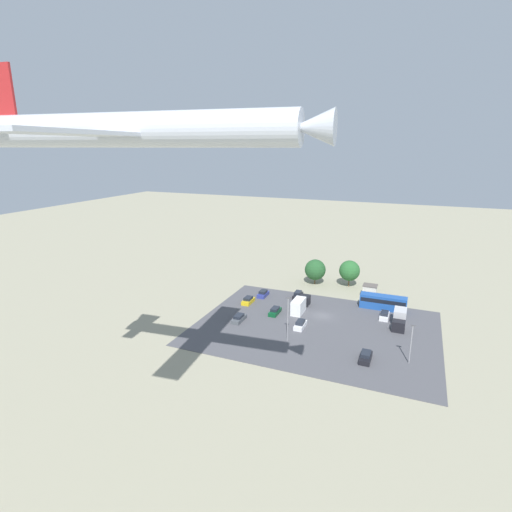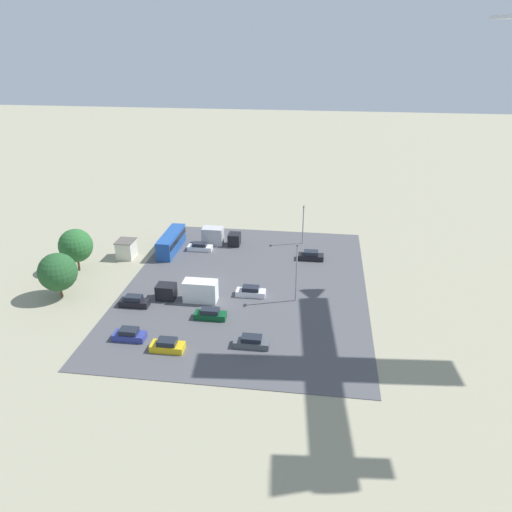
% 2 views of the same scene
% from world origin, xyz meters
% --- Properties ---
extents(ground_plane, '(400.00, 400.00, 0.00)m').
position_xyz_m(ground_plane, '(0.00, 0.00, 0.00)').
color(ground_plane, gray).
extents(parking_lot_surface, '(49.20, 37.27, 0.08)m').
position_xyz_m(parking_lot_surface, '(0.00, 6.49, 0.04)').
color(parking_lot_surface, '#4C4C51').
rests_on(parking_lot_surface, ground).
extents(shed_building, '(3.52, 3.07, 3.20)m').
position_xyz_m(shed_building, '(-8.26, -16.32, 1.61)').
color(shed_building, silver).
rests_on(shed_building, ground).
extents(bus, '(10.49, 2.60, 3.35)m').
position_xyz_m(bus, '(-12.15, -9.24, 1.88)').
color(bus, '#1E4C9E').
rests_on(bus, ground).
extents(parked_car_0, '(1.94, 4.22, 1.54)m').
position_xyz_m(parked_car_0, '(18.56, -0.65, 0.72)').
color(parked_car_0, gold).
rests_on(parked_car_0, ground).
extents(parked_car_1, '(1.76, 4.44, 1.51)m').
position_xyz_m(parked_car_1, '(10.32, 3.00, 0.71)').
color(parked_car_1, '#0C4723').
rests_on(parked_car_1, ground).
extents(parked_car_2, '(1.81, 4.46, 1.51)m').
position_xyz_m(parked_car_2, '(2.98, 7.63, 0.71)').
color(parked_car_2, silver).
rests_on(parked_car_2, ground).
extents(parked_car_3, '(1.89, 4.49, 1.45)m').
position_xyz_m(parked_car_3, '(-12.97, -4.13, 0.69)').
color(parked_car_3, silver).
rests_on(parked_car_3, ground).
extents(parked_car_4, '(1.84, 4.55, 1.46)m').
position_xyz_m(parked_car_4, '(16.30, 9.69, 0.69)').
color(parked_car_4, '#4C5156').
rests_on(parked_car_4, ground).
extents(parked_car_5, '(1.71, 4.29, 1.65)m').
position_xyz_m(parked_car_5, '(8.42, -8.74, 0.77)').
color(parked_car_5, black).
rests_on(parked_car_5, ground).
extents(parked_car_6, '(1.88, 4.18, 1.55)m').
position_xyz_m(parked_car_6, '(16.87, -6.27, 0.72)').
color(parked_car_6, navy).
rests_on(parked_car_6, ground).
extents(parked_car_7, '(1.93, 4.44, 1.61)m').
position_xyz_m(parked_car_7, '(-11.58, 16.19, 0.75)').
color(parked_car_7, black).
rests_on(parked_car_7, ground).
extents(parked_truck_0, '(2.53, 7.08, 3.25)m').
position_xyz_m(parked_truck_0, '(-16.24, -1.23, 1.57)').
color(parked_truck_0, black).
rests_on(parked_truck_0, ground).
extents(parked_truck_1, '(2.33, 9.13, 3.23)m').
position_xyz_m(parked_truck_1, '(5.56, -1.00, 1.56)').
color(parked_truck_1, black).
rests_on(parked_truck_1, ground).
extents(tree_near_shed, '(5.56, 5.56, 7.30)m').
position_xyz_m(tree_near_shed, '(-1.98, -22.28, 4.52)').
color(tree_near_shed, brown).
rests_on(tree_near_shed, ground).
extents(tree_apron_mid, '(5.74, 5.74, 7.03)m').
position_xyz_m(tree_apron_mid, '(7.10, -20.72, 4.15)').
color(tree_apron_mid, brown).
rests_on(tree_apron_mid, ground).
extents(light_pole_lot_centre, '(0.90, 0.28, 7.39)m').
position_xyz_m(light_pole_lot_centre, '(-18.78, 14.33, 4.20)').
color(light_pole_lot_centre, gray).
rests_on(light_pole_lot_centre, ground).
extents(light_pole_lot_edge, '(0.90, 0.28, 9.16)m').
position_xyz_m(light_pole_lot_edge, '(3.65, 14.45, 5.10)').
color(light_pole_lot_edge, gray).
rests_on(light_pole_lot_edge, ground).
extents(airplane, '(37.47, 31.32, 8.54)m').
position_xyz_m(airplane, '(8.38, 49.40, 38.49)').
color(airplane, silver).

